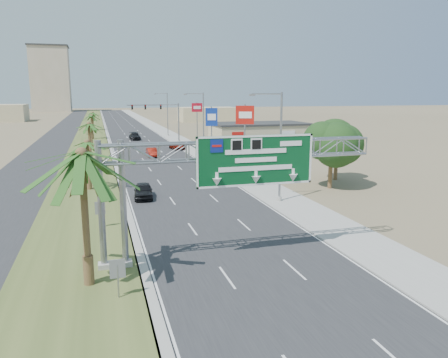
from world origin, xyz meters
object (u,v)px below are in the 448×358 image
palm_near (81,154)px  sign_gantry (228,160)px  car_right_lane (177,146)px  pole_sign_red_near (245,118)px  pole_sign_blue (211,119)px  car_left_lane (143,191)px  store_building (259,134)px  car_mid_lane (152,152)px  signal_mast (168,119)px  car_far (135,136)px  pole_sign_red_far (197,111)px

palm_near → sign_gantry: bearing=13.3°
car_right_lane → pole_sign_red_near: pole_sign_red_near is taller
pole_sign_blue → car_left_lane: bearing=-115.8°
sign_gantry → pole_sign_blue: pole_sign_blue is taller
store_building → car_mid_lane: 24.97m
palm_near → pole_sign_red_near: 37.52m
signal_mast → store_building: (16.83, -5.97, -2.85)m
pole_sign_blue → palm_near: bearing=-111.5°
car_mid_lane → sign_gantry: bearing=-92.8°
car_mid_lane → pole_sign_blue: (10.37, 2.19, 5.01)m
palm_near → pole_sign_blue: bearing=68.5°
car_far → pole_sign_blue: (10.82, -24.77, 4.94)m
palm_near → signal_mast: 65.60m
palm_near → car_right_lane: 57.07m
store_building → car_mid_lane: (-22.28, -11.18, -1.31)m
car_right_lane → pole_sign_blue: (4.89, -5.85, 5.05)m
car_right_lane → pole_sign_red_near: size_ratio=0.55×
signal_mast → car_right_lane: size_ratio=2.20×
car_right_lane → pole_sign_red_far: size_ratio=0.58×
palm_near → signal_mast: bearing=77.3°
sign_gantry → car_right_lane: sign_gantry is taller
car_right_lane → car_far: bearing=103.7°
car_right_lane → pole_sign_red_near: 24.09m
car_left_lane → car_mid_lane: car_left_lane is taller
sign_gantry → car_left_lane: sign_gantry is taller
store_building → car_left_lane: store_building is taller
car_right_lane → pole_sign_red_far: pole_sign_red_far is taller
pole_sign_red_near → pole_sign_blue: 16.95m
palm_near → car_mid_lane: palm_near is taller
car_mid_lane → pole_sign_red_near: size_ratio=0.49×
car_far → pole_sign_red_far: (12.28, -7.15, 5.65)m
pole_sign_red_near → car_right_lane: bearing=102.5°
car_far → pole_sign_red_near: 43.51m
palm_near → pole_sign_red_near: bearing=58.8°
sign_gantry → palm_near: bearing=-166.7°
sign_gantry → pole_sign_red_near: size_ratio=1.96×
car_mid_lane → pole_sign_blue: size_ratio=0.54×
signal_mast → car_mid_lane: size_ratio=2.46×
signal_mast → car_mid_lane: bearing=-107.6°
store_building → car_left_lane: (-26.48, -39.13, -1.28)m
palm_near → car_mid_lane: bearing=79.2°
palm_near → pole_sign_red_far: size_ratio=1.03×
pole_sign_red_far → store_building: bearing=-39.6°
signal_mast → pole_sign_blue: bearing=-71.8°
signal_mast → store_building: size_ratio=0.57×
palm_near → signal_mast: (14.37, 63.97, -2.08)m
car_left_lane → car_right_lane: (9.67, 35.99, -0.07)m
sign_gantry → car_mid_lane: (0.78, 44.89, -5.37)m
sign_gantry → pole_sign_red_far: (12.61, 64.70, 0.36)m
car_left_lane → pole_sign_red_near: 20.65m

